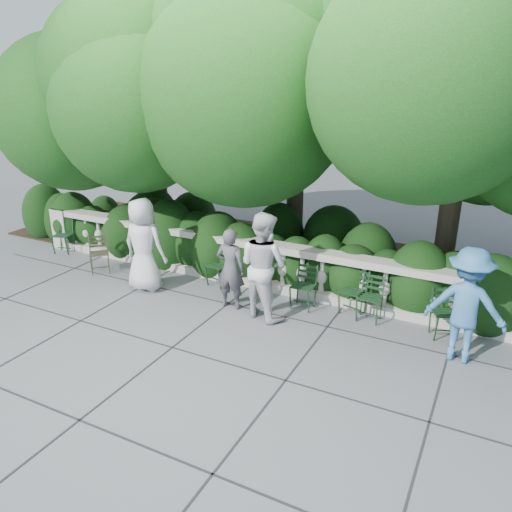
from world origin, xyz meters
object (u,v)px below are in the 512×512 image
at_px(chair_weathered, 101,275).
at_px(chair_e, 366,323).
at_px(person_casual_man, 263,266).
at_px(person_woman_grey, 231,269).
at_px(chair_c, 348,316).
at_px(person_older_blue, 466,305).
at_px(chair_a, 62,255).
at_px(person_businessman, 144,245).
at_px(chair_f, 445,341).
at_px(chair_d, 299,311).
at_px(chair_b, 214,287).

bearing_deg(chair_weathered, chair_e, -39.63).
bearing_deg(person_casual_man, person_woman_grey, 14.49).
bearing_deg(chair_c, chair_e, -5.00).
relative_size(person_casual_man, person_older_blue, 1.07).
bearing_deg(chair_a, person_businessman, -27.13).
height_order(chair_f, person_older_blue, person_older_blue).
relative_size(chair_c, chair_d, 1.00).
distance_m(chair_b, chair_d, 1.98).
height_order(chair_e, person_casual_man, person_casual_man).
relative_size(chair_weathered, person_older_blue, 0.46).
bearing_deg(person_woman_grey, person_businessman, -2.13).
distance_m(chair_a, person_businessman, 3.33).
relative_size(chair_d, chair_e, 1.00).
xyz_separation_m(chair_f, person_older_blue, (0.25, -0.45, 0.91)).
bearing_deg(chair_e, chair_f, -0.86).
xyz_separation_m(chair_d, chair_f, (2.56, 0.08, 0.00)).
distance_m(chair_c, chair_weathered, 5.43).
height_order(chair_d, person_businessman, person_businessman).
relative_size(chair_b, person_older_blue, 0.46).
relative_size(chair_f, person_older_blue, 0.46).
bearing_deg(person_casual_man, chair_f, -152.63).
xyz_separation_m(chair_a, person_woman_grey, (5.07, -0.58, 0.77)).
height_order(person_woman_grey, person_casual_man, person_casual_man).
distance_m(chair_f, person_older_blue, 1.05).
bearing_deg(chair_b, person_older_blue, 4.82).
height_order(chair_d, person_older_blue, person_older_blue).
distance_m(chair_b, chair_weathered, 2.62).
bearing_deg(chair_f, chair_c, 150.85).
bearing_deg(chair_weathered, person_woman_grey, -45.05).
height_order(chair_e, chair_weathered, same).
bearing_deg(chair_a, chair_d, -16.94).
relative_size(chair_d, chair_f, 1.00).
bearing_deg(chair_c, chair_f, 8.19).
height_order(chair_f, person_woman_grey, person_woman_grey).
distance_m(chair_d, person_older_blue, 2.98).
bearing_deg(person_businessman, chair_b, -152.53).
bearing_deg(person_woman_grey, chair_a, -10.57).
bearing_deg(person_woman_grey, chair_d, -165.11).
bearing_deg(chair_weathered, chair_c, -38.12).
height_order(chair_b, person_businessman, person_businessman).
bearing_deg(person_businessman, chair_a, -13.29).
bearing_deg(person_casual_man, person_older_blue, -160.96).
bearing_deg(chair_e, chair_d, -176.60).
bearing_deg(chair_d, chair_f, 2.60).
height_order(chair_a, person_casual_man, person_casual_man).
height_order(chair_f, person_businessman, person_businessman).
distance_m(chair_c, chair_f, 1.70).
height_order(chair_e, chair_f, same).
height_order(chair_a, chair_weathered, same).
bearing_deg(person_businessman, person_casual_man, 178.98).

